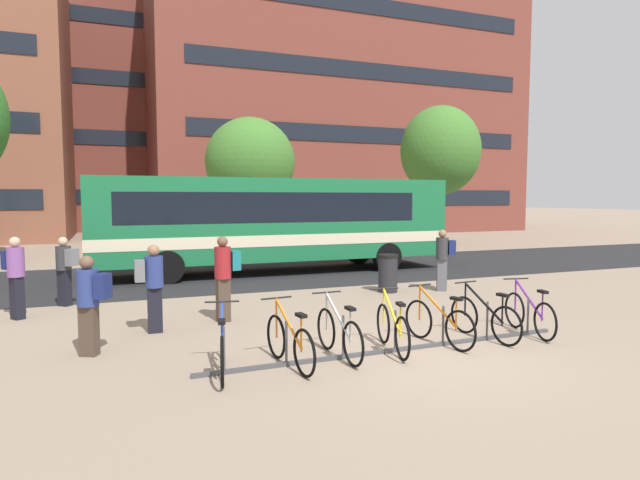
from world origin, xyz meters
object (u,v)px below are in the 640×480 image
(commuter_grey_pack_5, at_px, (152,282))
(trash_bin, at_px, (388,273))
(street_tree_0, at_px, (250,162))
(parked_bicycle_yellow_3, at_px, (392,329))
(city_bus, at_px, (277,221))
(commuter_navy_pack_4, at_px, (15,272))
(commuter_navy_pack_1, at_px, (90,298))
(parked_bicycle_orange_1, at_px, (289,342))
(parked_bicycle_purple_6, at_px, (529,314))
(parked_bicycle_blue_0, at_px, (222,349))
(parked_bicycle_black_5, at_px, (484,318))
(street_tree_1, at_px, (440,151))
(commuter_grey_pack_3, at_px, (65,266))
(commuter_teal_pack_2, at_px, (224,272))
(parked_bicycle_silver_2, at_px, (339,334))
(parked_bicycle_orange_4, at_px, (439,323))
(commuter_navy_pack_0, at_px, (443,256))

(commuter_grey_pack_5, distance_m, trash_bin, 6.68)
(street_tree_0, bearing_deg, parked_bicycle_yellow_3, -96.84)
(parked_bicycle_yellow_3, distance_m, commuter_grey_pack_5, 4.60)
(city_bus, relative_size, commuter_navy_pack_4, 6.88)
(city_bus, height_order, commuter_navy_pack_1, city_bus)
(parked_bicycle_orange_1, distance_m, parked_bicycle_purple_6, 4.82)
(city_bus, height_order, parked_bicycle_yellow_3, city_bus)
(parked_bicycle_blue_0, relative_size, commuter_grey_pack_5, 1.01)
(commuter_navy_pack_4, distance_m, street_tree_0, 16.33)
(parked_bicycle_black_5, height_order, street_tree_1, street_tree_1)
(commuter_grey_pack_3, bearing_deg, street_tree_1, -108.79)
(city_bus, bearing_deg, commuter_navy_pack_4, -146.64)
(parked_bicycle_blue_0, xyz_separation_m, parked_bicycle_orange_1, (1.01, -0.02, 0.00))
(commuter_teal_pack_2, xyz_separation_m, street_tree_1, (14.03, 13.03, 4.00))
(commuter_grey_pack_3, bearing_deg, parked_bicycle_purple_6, -175.22)
(commuter_grey_pack_3, xyz_separation_m, street_tree_1, (17.22, 10.07, 4.08))
(parked_bicycle_purple_6, height_order, commuter_grey_pack_5, commuter_grey_pack_5)
(parked_bicycle_silver_2, distance_m, commuter_teal_pack_2, 3.44)
(parked_bicycle_orange_4, xyz_separation_m, trash_bin, (1.69, 4.93, 0.13))
(commuter_navy_pack_1, distance_m, trash_bin, 8.09)
(commuter_navy_pack_4, height_order, trash_bin, commuter_navy_pack_4)
(commuter_grey_pack_3, height_order, street_tree_0, street_tree_0)
(city_bus, height_order, commuter_grey_pack_5, city_bus)
(parked_bicycle_blue_0, bearing_deg, parked_bicycle_silver_2, -74.12)
(parked_bicycle_silver_2, xyz_separation_m, commuter_navy_pack_1, (-3.70, 1.57, 0.56))
(parked_bicycle_yellow_3, height_order, commuter_navy_pack_1, commuter_navy_pack_1)
(parked_bicycle_orange_1, relative_size, trash_bin, 1.67)
(parked_bicycle_purple_6, xyz_separation_m, commuter_grey_pack_5, (-6.58, 2.71, 0.59))
(commuter_grey_pack_3, relative_size, street_tree_1, 0.22)
(parked_bicycle_orange_1, relative_size, commuter_navy_pack_1, 1.05)
(parked_bicycle_purple_6, bearing_deg, parked_bicycle_silver_2, 101.77)
(parked_bicycle_purple_6, relative_size, trash_bin, 1.65)
(commuter_teal_pack_2, relative_size, street_tree_0, 0.27)
(parked_bicycle_blue_0, distance_m, commuter_grey_pack_5, 3.06)
(street_tree_0, bearing_deg, parked_bicycle_black_5, -90.94)
(commuter_navy_pack_0, relative_size, commuter_navy_pack_1, 1.03)
(city_bus, bearing_deg, commuter_navy_pack_0, -58.83)
(commuter_navy_pack_1, height_order, street_tree_0, street_tree_0)
(parked_bicycle_orange_4, xyz_separation_m, commuter_navy_pack_0, (3.19, 4.52, 0.59))
(parked_bicycle_orange_4, distance_m, commuter_navy_pack_4, 8.75)
(commuter_teal_pack_2, xyz_separation_m, commuter_grey_pack_3, (-3.20, 2.96, -0.08))
(parked_bicycle_silver_2, height_order, commuter_teal_pack_2, commuter_teal_pack_2)
(parked_bicycle_blue_0, bearing_deg, street_tree_0, -3.93)
(parked_bicycle_silver_2, xyz_separation_m, trash_bin, (3.62, 4.98, 0.13))
(commuter_navy_pack_0, bearing_deg, commuter_navy_pack_4, 24.43)
(parked_bicycle_orange_1, xyz_separation_m, commuter_grey_pack_3, (-3.51, 6.29, 0.57))
(parked_bicycle_silver_2, relative_size, commuter_navy_pack_1, 1.05)
(parked_bicycle_orange_1, relative_size, commuter_grey_pack_5, 1.02)
(commuter_grey_pack_5, bearing_deg, parked_bicycle_orange_4, -31.26)
(parked_bicycle_black_5, relative_size, commuter_grey_pack_5, 1.02)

